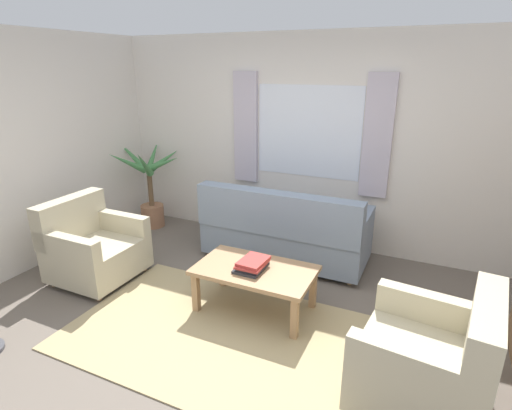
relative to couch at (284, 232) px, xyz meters
The scene contains 10 objects.
ground_plane 1.61m from the couch, 88.34° to the right, with size 6.24×6.24×0.00m, color #6B6056.
wall_back 1.16m from the couch, 86.27° to the left, with size 5.32×0.12×2.60m, color silver.
window_with_curtains 1.24m from the couch, 85.76° to the left, with size 1.98×0.07×1.40m.
area_rug 1.61m from the couch, 88.34° to the right, with size 2.68×1.65×0.01m, color tan.
couch is the anchor object (origin of this frame).
armchair_left 2.14m from the couch, 144.27° to the right, with size 0.83×0.85×0.88m.
armchair_right 2.33m from the couch, 44.02° to the right, with size 0.91×0.93×0.88m.
coffee_table 1.09m from the couch, 83.17° to the right, with size 1.10×0.64×0.44m.
book_stack_on_table 1.12m from the couch, 84.14° to the right, with size 0.26×0.33×0.09m.
potted_plant 2.15m from the couch, behind, with size 1.11×1.01×1.24m.
Camera 1 is at (1.50, -2.54, 2.22)m, focal length 28.34 mm.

